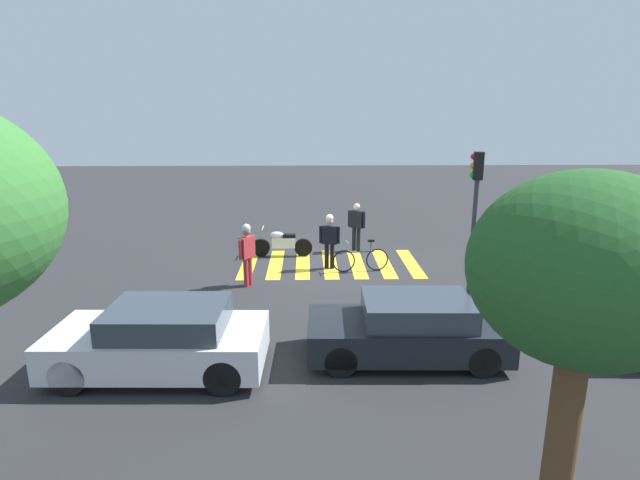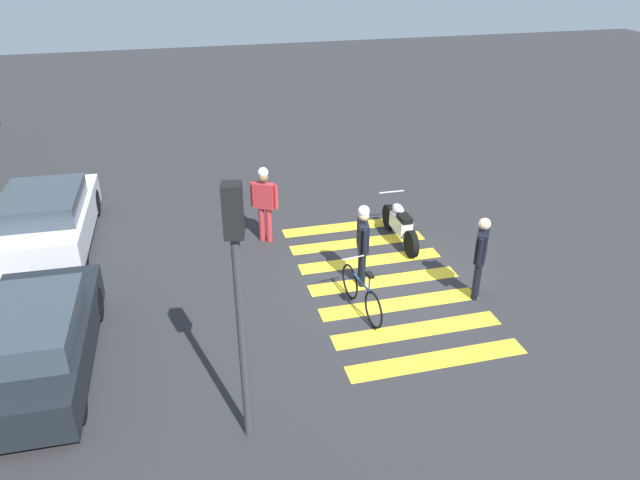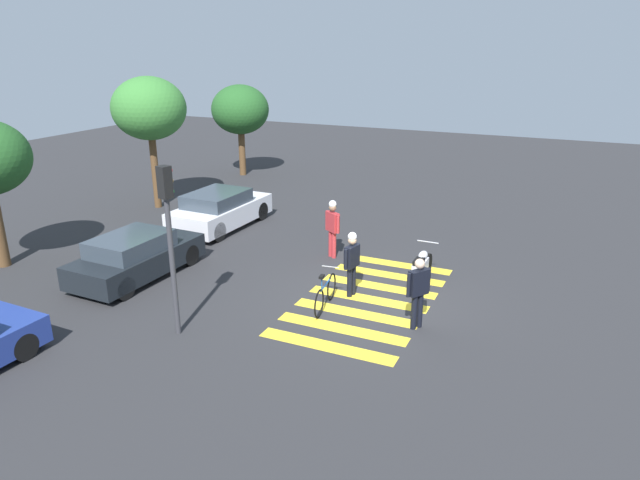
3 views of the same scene
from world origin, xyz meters
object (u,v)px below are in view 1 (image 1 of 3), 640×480
traffic_light_pole (475,202)px  car_black_suv (409,329)px  pedestrian_bystander (247,250)px  leaning_bicycle (361,259)px  car_white_van (161,340)px  officer_by_motorcycle (330,237)px  police_motorcycle (282,243)px  officer_on_foot (356,224)px

traffic_light_pole → car_black_suv: bearing=54.9°
pedestrian_bystander → traffic_light_pole: (-6.03, 1.30, 1.59)m
leaning_bicycle → car_white_van: (4.53, 6.20, 0.27)m
leaning_bicycle → officer_by_motorcycle: (0.98, -0.32, 0.64)m
leaning_bicycle → car_black_suv: size_ratio=0.44×
police_motorcycle → traffic_light_pole: size_ratio=0.53×
officer_on_foot → car_white_van: 9.75m
police_motorcycle → traffic_light_pole: bearing=140.0°
officer_on_foot → traffic_light_pole: (-2.54, 4.97, 1.67)m
car_white_van → officer_on_foot: bearing=-118.2°
police_motorcycle → leaning_bicycle: bearing=145.2°
officer_on_foot → car_white_van: (4.61, 8.59, -0.35)m
police_motorcycle → car_black_suv: car_black_suv is taller
car_black_suv → car_white_van: 4.93m
police_motorcycle → car_black_suv: size_ratio=0.51×
leaning_bicycle → car_black_suv: (-0.38, 5.76, 0.23)m
leaning_bicycle → car_black_suv: bearing=93.8°
car_white_van → traffic_light_pole: 8.26m
leaning_bicycle → car_white_van: size_ratio=0.43×
officer_on_foot → traffic_light_pole: size_ratio=0.44×
pedestrian_bystander → car_white_van: bearing=77.2°
traffic_light_pole → car_white_van: bearing=26.9°
pedestrian_bystander → leaning_bicycle: bearing=-159.5°
officer_on_foot → pedestrian_bystander: (3.49, 3.67, 0.07)m
leaning_bicycle → traffic_light_pole: bearing=135.5°
leaning_bicycle → pedestrian_bystander: pedestrian_bystander is taller
officer_on_foot → officer_by_motorcycle: size_ratio=0.98×
pedestrian_bystander → traffic_light_pole: bearing=167.8°
police_motorcycle → officer_by_motorcycle: officer_by_motorcycle is taller
officer_on_foot → traffic_light_pole: bearing=117.1°
car_black_suv → car_white_van: car_white_van is taller
traffic_light_pole → leaning_bicycle: bearing=-44.5°
leaning_bicycle → car_white_van: car_white_van is taller
leaning_bicycle → officer_by_motorcycle: bearing=-18.3°
pedestrian_bystander → car_black_suv: pedestrian_bystander is taller
police_motorcycle → officer_on_foot: size_ratio=1.20×
officer_by_motorcycle → traffic_light_pole: bearing=141.2°
leaning_bicycle → police_motorcycle: bearing=-34.8°
car_black_suv → car_white_van: bearing=5.2°
officer_on_foot → pedestrian_bystander: pedestrian_bystander is taller
traffic_light_pole → police_motorcycle: bearing=-40.0°
car_white_van → traffic_light_pole: size_ratio=1.05×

